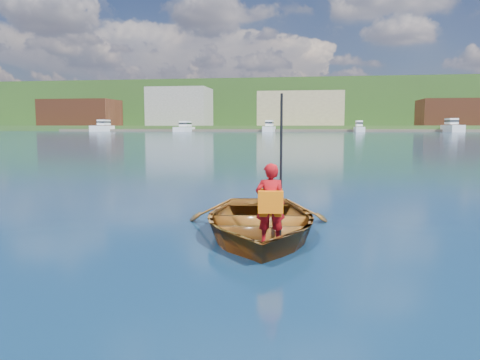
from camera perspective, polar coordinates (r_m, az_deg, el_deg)
ground at (r=6.99m, az=13.41°, el=-7.81°), size 600.00×600.00×0.00m
rowboat at (r=7.39m, az=2.30°, el=-5.05°), size 3.02×3.92×0.75m
child_paddler at (r=6.43m, az=3.73°, el=-2.80°), size 0.44×0.38×2.06m
shoreline at (r=243.52m, az=9.04°, el=8.49°), size 400.00×140.00×22.00m
dock at (r=154.93m, az=6.14°, el=6.03°), size 160.04×6.02×0.80m
waterfront_buildings at (r=172.01m, az=6.49°, el=8.52°), size 202.00×16.00×14.00m
marina_yachts at (r=150.09m, az=8.37°, el=6.35°), size 142.31×13.61×4.40m
hillside_trees at (r=241.75m, az=13.81°, el=10.09°), size 302.76×79.42×24.00m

